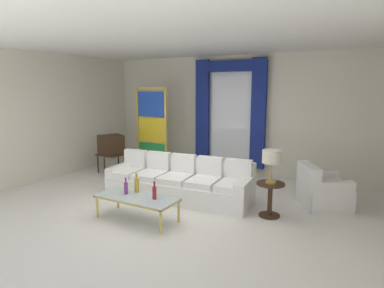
% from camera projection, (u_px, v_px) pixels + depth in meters
% --- Properties ---
extents(ground_plane, '(16.00, 16.00, 0.00)m').
position_uv_depth(ground_plane, '(169.00, 206.00, 6.18)').
color(ground_plane, white).
extents(wall_rear, '(8.00, 0.12, 3.00)m').
position_uv_depth(wall_rear, '(234.00, 115.00, 8.54)').
color(wall_rear, silver).
rests_on(wall_rear, ground).
extents(wall_left, '(0.12, 7.00, 3.00)m').
position_uv_depth(wall_left, '(59.00, 116.00, 8.22)').
color(wall_left, silver).
rests_on(wall_left, ground).
extents(ceiling_slab, '(8.00, 7.60, 0.04)m').
position_uv_depth(ceiling_slab, '(191.00, 44.00, 6.35)').
color(ceiling_slab, white).
extents(curtained_window, '(2.00, 0.17, 2.70)m').
position_uv_depth(curtained_window, '(230.00, 105.00, 8.39)').
color(curtained_window, white).
rests_on(curtained_window, ground).
extents(couch_white_long, '(2.99, 1.19, 0.86)m').
position_uv_depth(couch_white_long, '(180.00, 183.00, 6.64)').
color(couch_white_long, white).
rests_on(couch_white_long, ground).
extents(coffee_table, '(1.40, 0.59, 0.41)m').
position_uv_depth(coffee_table, '(137.00, 199.00, 5.50)').
color(coffee_table, silver).
rests_on(coffee_table, ground).
extents(bottle_blue_decanter, '(0.08, 0.08, 0.34)m').
position_uv_depth(bottle_blue_decanter, '(137.00, 184.00, 5.71)').
color(bottle_blue_decanter, gold).
rests_on(bottle_blue_decanter, coffee_table).
extents(bottle_crystal_tall, '(0.06, 0.06, 0.29)m').
position_uv_depth(bottle_crystal_tall, '(126.00, 188.00, 5.60)').
color(bottle_crystal_tall, '#753384').
rests_on(bottle_crystal_tall, coffee_table).
extents(bottle_amber_squat, '(0.07, 0.07, 0.30)m').
position_uv_depth(bottle_amber_squat, '(154.00, 192.00, 5.35)').
color(bottle_amber_squat, maroon).
rests_on(bottle_amber_squat, coffee_table).
extents(vintage_tv, '(0.71, 0.75, 1.35)m').
position_uv_depth(vintage_tv, '(111.00, 145.00, 8.44)').
color(vintage_tv, '#382314').
rests_on(vintage_tv, ground).
extents(armchair_white, '(1.11, 1.10, 0.80)m').
position_uv_depth(armchair_white, '(321.00, 192.00, 6.14)').
color(armchair_white, white).
rests_on(armchair_white, ground).
extents(stained_glass_divider, '(0.95, 0.05, 2.20)m').
position_uv_depth(stained_glass_divider, '(152.00, 132.00, 8.59)').
color(stained_glass_divider, gold).
rests_on(stained_glass_divider, ground).
extents(peacock_figurine, '(0.44, 0.60, 0.50)m').
position_uv_depth(peacock_figurine, '(155.00, 169.00, 8.09)').
color(peacock_figurine, beige).
rests_on(peacock_figurine, ground).
extents(round_side_table, '(0.48, 0.48, 0.59)m').
position_uv_depth(round_side_table, '(270.00, 196.00, 5.66)').
color(round_side_table, '#382314').
rests_on(round_side_table, ground).
extents(table_lamp_brass, '(0.32, 0.32, 0.57)m').
position_uv_depth(table_lamp_brass, '(272.00, 158.00, 5.55)').
color(table_lamp_brass, '#B29338').
rests_on(table_lamp_brass, round_side_table).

